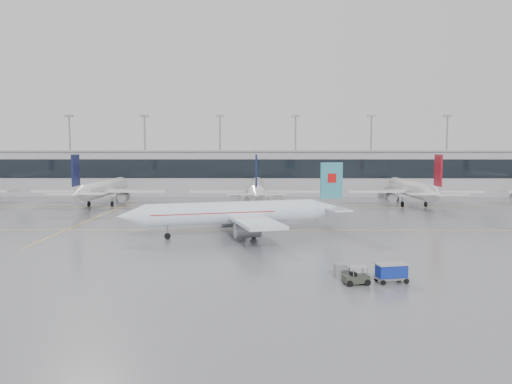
{
  "coord_description": "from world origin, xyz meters",
  "views": [
    {
      "loc": [
        0.81,
        -77.97,
        12.87
      ],
      "look_at": [
        0.0,
        12.0,
        5.0
      ],
      "focal_mm": 35.0,
      "sensor_mm": 36.0,
      "label": 1
    }
  ],
  "objects_px": {
    "baggage_cart": "(391,271)",
    "gse_unit": "(342,270)",
    "baggage_tug": "(356,278)",
    "air_canada_jet": "(241,213)"
  },
  "relations": [
    {
      "from": "baggage_tug",
      "to": "baggage_cart",
      "type": "distance_m",
      "value": 3.63
    },
    {
      "from": "air_canada_jet",
      "to": "baggage_tug",
      "type": "xyz_separation_m",
      "value": [
        11.94,
        -26.5,
        -2.76
      ]
    },
    {
      "from": "air_canada_jet",
      "to": "baggage_tug",
      "type": "height_order",
      "value": "air_canada_jet"
    },
    {
      "from": "baggage_tug",
      "to": "baggage_cart",
      "type": "bearing_deg",
      "value": -0.0
    },
    {
      "from": "gse_unit",
      "to": "baggage_tug",
      "type": "bearing_deg",
      "value": -74.4
    },
    {
      "from": "air_canada_jet",
      "to": "gse_unit",
      "type": "relative_size",
      "value": 24.59
    },
    {
      "from": "baggage_cart",
      "to": "gse_unit",
      "type": "relative_size",
      "value": 2.34
    },
    {
      "from": "air_canada_jet",
      "to": "baggage_cart",
      "type": "distance_m",
      "value": 30.13
    },
    {
      "from": "baggage_tug",
      "to": "baggage_cart",
      "type": "xyz_separation_m",
      "value": [
        3.52,
        0.74,
        0.47
      ]
    },
    {
      "from": "baggage_cart",
      "to": "gse_unit",
      "type": "xyz_separation_m",
      "value": [
        -4.46,
        1.87,
        -0.39
      ]
    }
  ]
}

